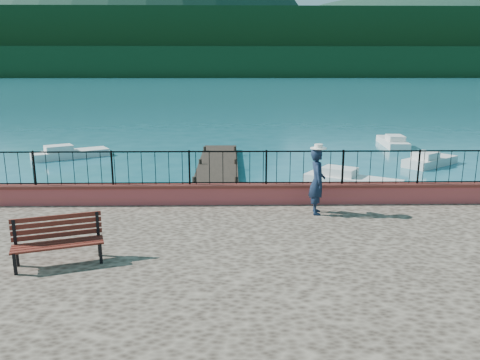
{
  "coord_description": "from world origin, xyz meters",
  "views": [
    {
      "loc": [
        -1.29,
        -9.39,
        5.0
      ],
      "look_at": [
        -1.08,
        2.0,
        2.3
      ],
      "focal_mm": 35.0,
      "sensor_mm": 36.0,
      "label": 1
    }
  ],
  "objects_px": {
    "boat_2": "(430,158)",
    "boat_5": "(393,140)",
    "park_bench": "(59,250)",
    "boat_3": "(70,151)",
    "boat_1": "(353,178)",
    "boat_0": "(169,202)",
    "person": "(317,181)"
  },
  "relations": [
    {
      "from": "boat_2",
      "to": "boat_5",
      "type": "distance_m",
      "value": 6.68
    },
    {
      "from": "park_bench",
      "to": "boat_5",
      "type": "bearing_deg",
      "value": 38.33
    },
    {
      "from": "park_bench",
      "to": "boat_3",
      "type": "distance_m",
      "value": 19.06
    },
    {
      "from": "boat_2",
      "to": "boat_3",
      "type": "distance_m",
      "value": 20.11
    },
    {
      "from": "boat_1",
      "to": "boat_2",
      "type": "distance_m",
      "value": 6.98
    },
    {
      "from": "park_bench",
      "to": "boat_2",
      "type": "bearing_deg",
      "value": 28.95
    },
    {
      "from": "boat_0",
      "to": "boat_1",
      "type": "bearing_deg",
      "value": 31.55
    },
    {
      "from": "park_bench",
      "to": "boat_0",
      "type": "height_order",
      "value": "park_bench"
    },
    {
      "from": "boat_0",
      "to": "park_bench",
      "type": "bearing_deg",
      "value": -94.53
    },
    {
      "from": "person",
      "to": "boat_0",
      "type": "relative_size",
      "value": 0.44
    },
    {
      "from": "boat_1",
      "to": "boat_5",
      "type": "relative_size",
      "value": 0.98
    },
    {
      "from": "park_bench",
      "to": "boat_2",
      "type": "height_order",
      "value": "park_bench"
    },
    {
      "from": "boat_0",
      "to": "boat_1",
      "type": "xyz_separation_m",
      "value": [
        7.52,
        3.76,
        0.0
      ]
    },
    {
      "from": "boat_0",
      "to": "boat_3",
      "type": "height_order",
      "value": "same"
    },
    {
      "from": "boat_5",
      "to": "boat_3",
      "type": "bearing_deg",
      "value": 106.75
    },
    {
      "from": "boat_0",
      "to": "boat_5",
      "type": "xyz_separation_m",
      "value": [
        13.07,
        14.96,
        0.0
      ]
    },
    {
      "from": "boat_2",
      "to": "boat_5",
      "type": "relative_size",
      "value": 0.8
    },
    {
      "from": "park_bench",
      "to": "boat_0",
      "type": "bearing_deg",
      "value": 61.59
    },
    {
      "from": "park_bench",
      "to": "boat_1",
      "type": "height_order",
      "value": "park_bench"
    },
    {
      "from": "person",
      "to": "boat_3",
      "type": "xyz_separation_m",
      "value": [
        -11.63,
        14.81,
        -1.69
      ]
    },
    {
      "from": "boat_0",
      "to": "boat_5",
      "type": "bearing_deg",
      "value": 53.84
    },
    {
      "from": "park_bench",
      "to": "boat_1",
      "type": "distance_m",
      "value": 14.08
    },
    {
      "from": "boat_0",
      "to": "boat_2",
      "type": "height_order",
      "value": "same"
    },
    {
      "from": "park_bench",
      "to": "boat_1",
      "type": "xyz_separation_m",
      "value": [
        8.73,
        10.99,
        -1.09
      ]
    },
    {
      "from": "boat_1",
      "to": "boat_2",
      "type": "height_order",
      "value": "same"
    },
    {
      "from": "person",
      "to": "boat_5",
      "type": "height_order",
      "value": "person"
    },
    {
      "from": "person",
      "to": "boat_1",
      "type": "height_order",
      "value": "person"
    },
    {
      "from": "park_bench",
      "to": "boat_5",
      "type": "distance_m",
      "value": 26.41
    },
    {
      "from": "park_bench",
      "to": "person",
      "type": "height_order",
      "value": "person"
    },
    {
      "from": "boat_1",
      "to": "person",
      "type": "bearing_deg",
      "value": -78.18
    },
    {
      "from": "boat_3",
      "to": "boat_5",
      "type": "bearing_deg",
      "value": -19.49
    },
    {
      "from": "boat_2",
      "to": "person",
      "type": "bearing_deg",
      "value": -161.7
    }
  ]
}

